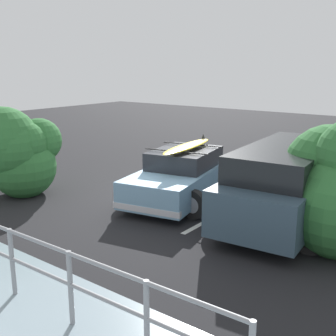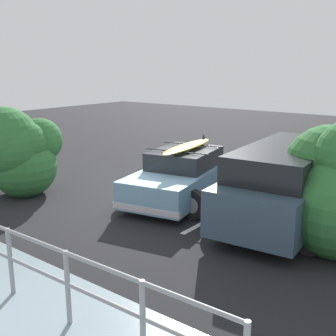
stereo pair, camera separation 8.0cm
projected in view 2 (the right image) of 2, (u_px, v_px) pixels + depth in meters
ground_plane at (153, 198)px, 11.17m from camera, size 44.00×44.00×0.02m
parking_stripe at (228, 209)px, 10.22m from camera, size 0.12×3.85×0.00m
sedan_car at (183, 175)px, 10.92m from camera, size 2.79×4.18×1.58m
suv_car at (287, 182)px, 9.26m from camera, size 2.83×4.97×1.72m
bush_near_left at (16, 150)px, 11.09m from camera, size 2.05×2.41×2.48m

